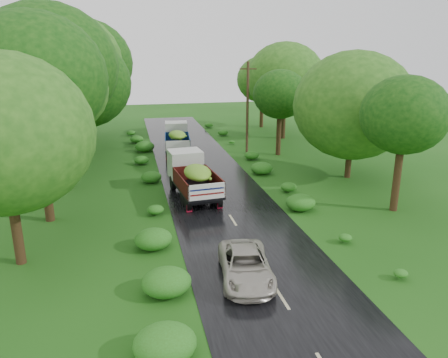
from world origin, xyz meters
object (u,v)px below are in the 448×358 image
object	(u,v)px
utility_pole	(247,109)
truck_near	(192,174)
car	(246,266)
truck_far	(177,137)

from	to	relation	value
utility_pole	truck_near	bearing A→B (deg)	-108.71
car	truck_near	bearing A→B (deg)	100.66
car	utility_pole	world-z (taller)	utility_pole
truck_far	utility_pole	size ratio (longest dim) A/B	0.75
utility_pole	car	bearing A→B (deg)	-90.87
truck_far	car	world-z (taller)	truck_far
truck_near	car	distance (m)	10.91
truck_near	utility_pole	bearing A→B (deg)	50.81
car	utility_pole	bearing A→B (deg)	82.16
truck_near	truck_far	size ratio (longest dim) A/B	1.05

